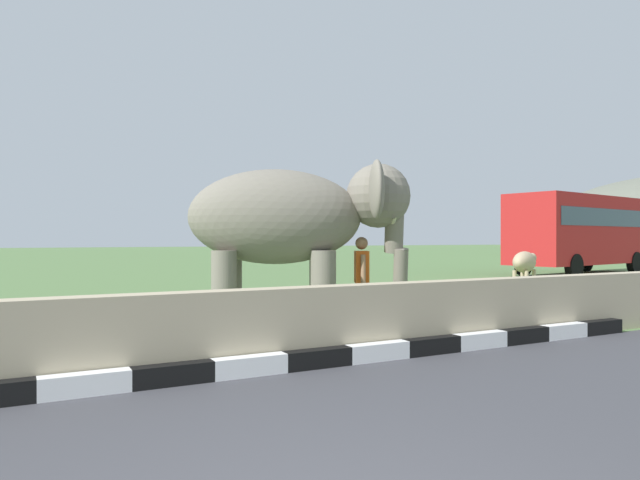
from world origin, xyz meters
TOP-DOWN VIEW (x-y plane):
  - striped_curb at (-0.35, 3.97)m, footprint 16.20×0.20m
  - barrier_parapet at (2.00, 4.27)m, footprint 28.00×0.36m
  - elephant at (2.99, 6.93)m, footprint 4.01×3.29m
  - person_handler at (4.12, 6.48)m, footprint 0.39×0.63m
  - bus_red at (21.09, 14.97)m, footprint 8.89×3.99m
  - cow_near at (12.53, 10.36)m, footprint 1.86×1.26m

SIDE VIEW (x-z plane):
  - striped_curb at x=-0.35m, z-range 0.00..0.24m
  - barrier_parapet at x=2.00m, z-range 0.00..1.00m
  - cow_near at x=12.53m, z-range 0.26..1.48m
  - person_handler at x=4.12m, z-range 0.10..1.75m
  - elephant at x=2.99m, z-range 0.47..3.45m
  - bus_red at x=21.09m, z-range 0.33..3.83m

